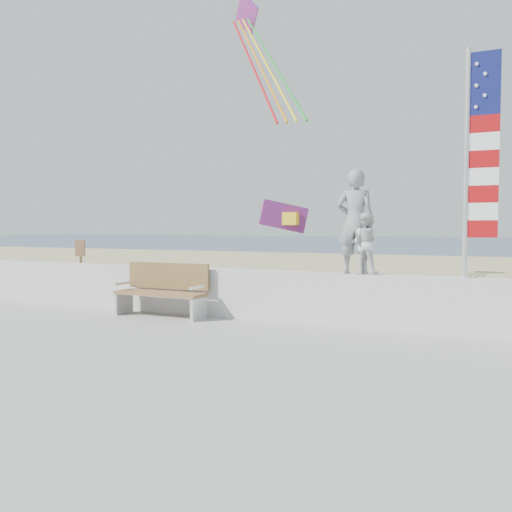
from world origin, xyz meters
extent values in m
plane|color=#2E435C|center=(0.00, 0.00, 0.00)|extent=(220.00, 220.00, 0.00)
cube|color=tan|center=(0.00, 9.00, 0.04)|extent=(90.00, 40.00, 0.08)
cube|color=silver|center=(0.00, 2.00, 0.63)|extent=(30.00, 0.35, 0.90)
imported|color=gray|center=(1.95, 2.00, 1.96)|extent=(0.67, 0.47, 1.75)
imported|color=white|center=(2.10, 2.00, 1.60)|extent=(0.54, 0.45, 1.03)
cube|color=olive|center=(-1.63, 1.45, 0.62)|extent=(1.80, 0.50, 0.06)
cube|color=olive|center=(-1.63, 1.72, 0.93)|extent=(1.80, 0.05, 0.50)
cube|color=silver|center=(-2.48, 1.45, 0.38)|extent=(0.06, 0.50, 0.40)
cube|color=white|center=(-2.48, 1.40, 0.78)|extent=(0.06, 0.45, 0.05)
cube|color=silver|center=(-0.78, 1.45, 0.38)|extent=(0.06, 0.50, 0.40)
cube|color=white|center=(-0.78, 1.40, 0.78)|extent=(0.06, 0.45, 0.05)
cylinder|color=white|center=(3.68, 2.00, 2.83)|extent=(0.08, 0.08, 3.50)
cube|color=#0F1451|center=(3.92, 2.00, 4.03)|extent=(0.44, 0.02, 0.95)
cube|color=#9E0A0C|center=(3.92, 2.00, 1.84)|extent=(0.44, 0.02, 0.26)
cube|color=white|center=(3.92, 2.00, 2.10)|extent=(0.44, 0.02, 0.26)
cube|color=#9E0A0C|center=(3.92, 2.00, 2.37)|extent=(0.44, 0.02, 0.26)
cube|color=white|center=(3.92, 2.00, 2.63)|extent=(0.44, 0.02, 0.26)
cube|color=#9E0A0C|center=(3.92, 2.00, 2.89)|extent=(0.44, 0.02, 0.26)
cube|color=white|center=(3.92, 2.00, 3.16)|extent=(0.44, 0.02, 0.26)
cube|color=#9E0A0C|center=(3.92, 2.00, 3.42)|extent=(0.44, 0.02, 0.26)
sphere|color=white|center=(3.80, 1.98, 3.68)|extent=(0.06, 0.06, 0.06)
sphere|color=white|center=(3.92, 1.98, 3.84)|extent=(0.06, 0.06, 0.06)
sphere|color=white|center=(3.80, 1.98, 4.00)|extent=(0.06, 0.06, 0.06)
sphere|color=white|center=(3.92, 1.98, 4.16)|extent=(0.06, 0.06, 0.06)
sphere|color=white|center=(3.80, 1.98, 4.32)|extent=(0.06, 0.06, 0.06)
cube|color=red|center=(0.04, 3.46, 2.09)|extent=(1.02, 0.73, 0.70)
cube|color=yellow|center=(0.19, 3.46, 2.04)|extent=(0.36, 0.27, 0.26)
cube|color=red|center=(-3.88, 9.73, 9.03)|extent=(1.23, 0.80, 1.37)
cylinder|color=red|center=(-2.82, 7.98, 6.70)|extent=(3.06, 3.33, 4.25)
cylinder|color=orange|center=(-2.59, 7.98, 6.70)|extent=(3.16, 3.33, 4.25)
cylinder|color=yellow|center=(-2.37, 7.98, 6.70)|extent=(3.27, 3.33, 4.25)
cylinder|color=green|center=(-2.14, 7.98, 6.70)|extent=(3.37, 3.33, 4.25)
cylinder|color=olive|center=(-5.69, 3.70, 0.68)|extent=(0.07, 0.07, 1.20)
cube|color=brown|center=(-5.69, 3.68, 1.33)|extent=(0.32, 0.03, 0.42)
camera|label=1|loc=(4.32, -6.93, 1.86)|focal=38.00mm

